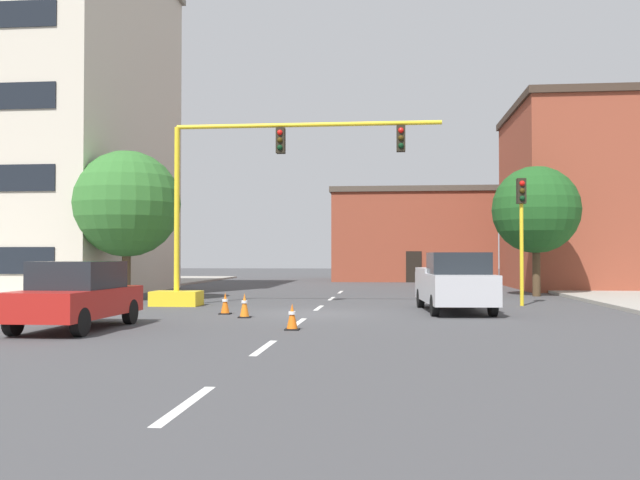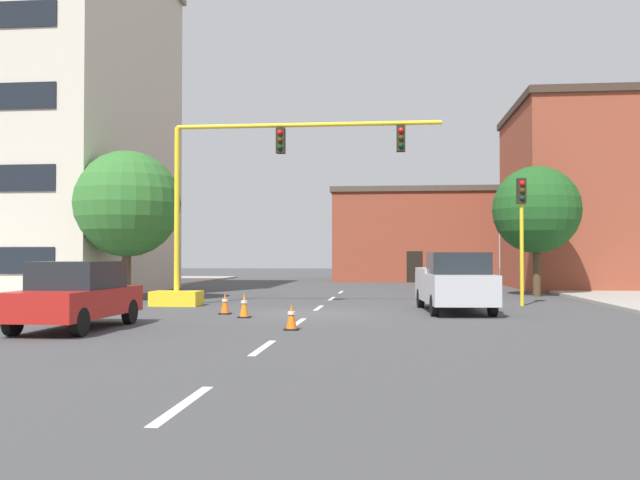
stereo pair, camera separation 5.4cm
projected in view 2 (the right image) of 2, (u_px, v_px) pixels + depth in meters
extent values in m
plane|color=#424244|center=(311.00, 314.00, 22.79)|extent=(160.00, 160.00, 0.00)
cube|color=#9E998E|center=(39.00, 295.00, 32.12)|extent=(6.00, 56.00, 0.14)
cube|color=silver|center=(183.00, 404.00, 8.86)|extent=(0.16, 2.40, 0.01)
cube|color=silver|center=(263.00, 348.00, 14.33)|extent=(0.16, 2.40, 0.01)
cube|color=silver|center=(299.00, 322.00, 19.80)|extent=(0.16, 2.40, 0.01)
cube|color=silver|center=(319.00, 308.00, 25.27)|extent=(0.16, 2.40, 0.01)
cube|color=silver|center=(332.00, 299.00, 30.74)|extent=(0.16, 2.40, 0.01)
cube|color=silver|center=(341.00, 292.00, 36.21)|extent=(0.16, 2.40, 0.01)
cube|color=beige|center=(18.00, 127.00, 35.77)|extent=(13.08, 13.31, 16.88)
cube|color=brown|center=(412.00, 238.00, 54.37)|extent=(11.71, 9.65, 6.45)
cube|color=#4C4238|center=(412.00, 194.00, 54.44)|extent=(12.01, 9.95, 0.40)
cube|color=black|center=(415.00, 267.00, 49.49)|extent=(1.10, 0.06, 2.20)
cube|color=brown|center=(629.00, 200.00, 40.06)|extent=(12.88, 10.77, 10.12)
cube|color=#3D2D23|center=(628.00, 109.00, 40.18)|extent=(13.18, 11.07, 0.40)
cube|color=yellow|center=(177.00, 298.00, 26.41)|extent=(1.80, 1.20, 0.55)
cylinder|color=yellow|center=(177.00, 209.00, 26.49)|extent=(0.20, 0.20, 6.20)
cylinder|color=yellow|center=(307.00, 125.00, 26.05)|extent=(9.91, 0.16, 0.16)
cube|color=black|center=(281.00, 141.00, 26.14)|extent=(0.32, 0.36, 0.95)
sphere|color=red|center=(280.00, 132.00, 25.96)|extent=(0.20, 0.20, 0.20)
sphere|color=#38280A|center=(280.00, 140.00, 25.95)|extent=(0.20, 0.20, 0.20)
sphere|color=black|center=(280.00, 148.00, 25.95)|extent=(0.20, 0.20, 0.20)
cube|color=black|center=(401.00, 139.00, 25.69)|extent=(0.32, 0.36, 0.95)
sphere|color=red|center=(401.00, 130.00, 25.50)|extent=(0.20, 0.20, 0.20)
sphere|color=#38280A|center=(401.00, 138.00, 25.50)|extent=(0.20, 0.20, 0.20)
sphere|color=black|center=(401.00, 146.00, 25.49)|extent=(0.20, 0.20, 0.20)
cylinder|color=yellow|center=(522.00, 242.00, 26.41)|extent=(0.14, 0.14, 4.80)
cube|color=black|center=(521.00, 191.00, 26.45)|extent=(0.32, 0.36, 0.95)
sphere|color=red|center=(522.00, 183.00, 26.27)|extent=(0.20, 0.20, 0.20)
sphere|color=#38280A|center=(522.00, 191.00, 26.26)|extent=(0.20, 0.20, 0.20)
sphere|color=black|center=(522.00, 198.00, 26.26)|extent=(0.20, 0.20, 0.20)
cylinder|color=#4C3823|center=(537.00, 269.00, 32.52)|extent=(0.36, 0.36, 2.51)
sphere|color=#1E511E|center=(536.00, 210.00, 32.58)|extent=(4.05, 4.05, 4.05)
cylinder|color=brown|center=(127.00, 272.00, 29.38)|extent=(0.36, 0.36, 2.39)
sphere|color=#33702D|center=(127.00, 204.00, 29.44)|extent=(4.46, 4.46, 4.46)
cube|color=#BCBCC1|center=(454.00, 287.00, 23.59)|extent=(2.40, 5.54, 0.95)
cube|color=#1E2328|center=(458.00, 263.00, 22.71)|extent=(1.97, 1.93, 0.70)
cube|color=#BCBCC1|center=(448.00, 270.00, 24.79)|extent=(2.21, 2.95, 0.16)
cylinder|color=black|center=(493.00, 306.00, 21.72)|extent=(0.27, 0.69, 0.68)
cylinder|color=black|center=(434.00, 305.00, 21.77)|extent=(0.27, 0.69, 0.68)
cylinder|color=black|center=(470.00, 298.00, 25.39)|extent=(0.27, 0.69, 0.68)
cylinder|color=black|center=(421.00, 298.00, 25.44)|extent=(0.27, 0.69, 0.68)
cube|color=#B21E19|center=(76.00, 302.00, 17.91)|extent=(1.89, 4.52, 0.70)
cube|color=#1E2328|center=(78.00, 275.00, 18.03)|extent=(1.72, 2.32, 0.70)
cylinder|color=black|center=(73.00, 311.00, 19.52)|extent=(0.23, 0.68, 0.68)
cylinder|color=black|center=(130.00, 312.00, 19.33)|extent=(0.23, 0.68, 0.68)
cylinder|color=black|center=(13.00, 321.00, 16.48)|extent=(0.23, 0.68, 0.68)
cylinder|color=black|center=(80.00, 322.00, 16.29)|extent=(0.23, 0.68, 0.68)
cube|color=black|center=(225.00, 314.00, 22.57)|extent=(0.36, 0.36, 0.04)
cone|color=orange|center=(225.00, 303.00, 22.58)|extent=(0.28, 0.28, 0.66)
cylinder|color=white|center=(225.00, 300.00, 22.58)|extent=(0.19, 0.19, 0.08)
cube|color=black|center=(244.00, 317.00, 21.28)|extent=(0.36, 0.36, 0.04)
cone|color=orange|center=(244.00, 305.00, 21.29)|extent=(0.28, 0.28, 0.71)
cylinder|color=white|center=(244.00, 302.00, 21.29)|extent=(0.19, 0.19, 0.08)
cube|color=black|center=(291.00, 329.00, 17.76)|extent=(0.36, 0.36, 0.04)
cone|color=orange|center=(291.00, 316.00, 17.77)|extent=(0.28, 0.28, 0.64)
cylinder|color=white|center=(291.00, 313.00, 17.77)|extent=(0.19, 0.19, 0.08)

